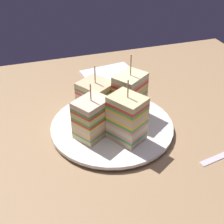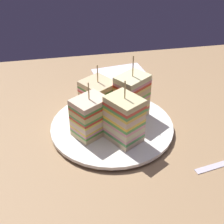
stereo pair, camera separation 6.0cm
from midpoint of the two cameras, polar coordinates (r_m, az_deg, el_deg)
name	(u,v)px [view 1 (the left image)]	position (r cm, az deg, el deg)	size (l,w,h in cm)	color
ground_plane	(112,133)	(63.45, -2.73, -3.92)	(96.51, 73.96, 1.80)	#9D7A54
plate	(112,126)	(62.45, -2.77, -2.74)	(24.36, 24.36, 1.22)	white
sandwich_wedge_0	(130,96)	(62.41, 0.46, 2.91)	(7.74, 7.37, 13.44)	#DEBF89
sandwich_wedge_1	(96,99)	(63.40, -5.68, 2.31)	(8.06, 8.22, 11.05)	#D5BE85
sandwich_wedge_2	(92,118)	(57.57, -6.70, -1.23)	(7.71, 7.26, 11.05)	beige
sandwich_wedge_3	(127,118)	(56.12, -0.35, -1.29)	(7.33, 7.77, 12.32)	beige
salad_garnish	(126,102)	(67.78, 0.11, 1.74)	(6.53, 6.08, 1.42)	#418436
napkin	(110,74)	(82.90, -2.47, 6.90)	(13.46, 10.40, 0.50)	white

